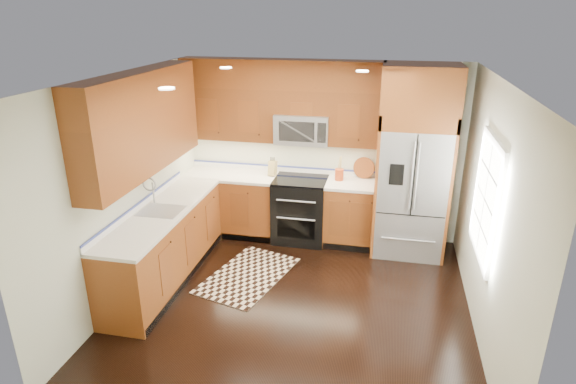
% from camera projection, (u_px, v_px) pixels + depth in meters
% --- Properties ---
extents(ground, '(4.00, 4.00, 0.00)m').
position_uv_depth(ground, '(295.00, 302.00, 5.68)').
color(ground, black).
rests_on(ground, ground).
extents(wall_back, '(4.00, 0.02, 2.60)m').
position_uv_depth(wall_back, '(322.00, 150.00, 7.04)').
color(wall_back, beige).
rests_on(wall_back, ground).
extents(wall_left, '(0.02, 4.00, 2.60)m').
position_uv_depth(wall_left, '(127.00, 187.00, 5.60)').
color(wall_left, beige).
rests_on(wall_left, ground).
extents(wall_right, '(0.02, 4.00, 2.60)m').
position_uv_depth(wall_right, '(490.00, 216.00, 4.83)').
color(wall_right, beige).
rests_on(wall_right, ground).
extents(window, '(0.04, 1.10, 1.30)m').
position_uv_depth(window, '(486.00, 199.00, 4.98)').
color(window, white).
rests_on(window, ground).
extents(base_cabinets, '(2.85, 3.00, 0.90)m').
position_uv_depth(base_cabinets, '(219.00, 227.00, 6.57)').
color(base_cabinets, brown).
rests_on(base_cabinets, ground).
extents(countertop, '(2.86, 3.01, 0.04)m').
position_uv_depth(countertop, '(230.00, 193.00, 6.48)').
color(countertop, white).
rests_on(countertop, base_cabinets).
extents(upper_cabinets, '(2.85, 3.00, 1.15)m').
position_uv_depth(upper_cabinets, '(224.00, 110.00, 6.17)').
color(upper_cabinets, brown).
rests_on(upper_cabinets, ground).
extents(range, '(0.76, 0.67, 0.95)m').
position_uv_depth(range, '(300.00, 210.00, 7.08)').
color(range, black).
rests_on(range, ground).
extents(microwave, '(0.76, 0.40, 0.42)m').
position_uv_depth(microwave, '(303.00, 129.00, 6.77)').
color(microwave, '#B2B2B7').
rests_on(microwave, ground).
extents(refrigerator, '(0.98, 0.75, 2.60)m').
position_uv_depth(refrigerator, '(414.00, 163.00, 6.45)').
color(refrigerator, '#B2B2B7').
rests_on(refrigerator, ground).
extents(sink_faucet, '(0.54, 0.44, 0.37)m').
position_uv_depth(sink_faucet, '(159.00, 206.00, 5.86)').
color(sink_faucet, '#B2B2B7').
rests_on(sink_faucet, countertop).
extents(rug, '(1.17, 1.56, 0.01)m').
position_uv_depth(rug, '(248.00, 275.00, 6.24)').
color(rug, black).
rests_on(rug, ground).
extents(knife_block, '(0.11, 0.15, 0.27)m').
position_uv_depth(knife_block, '(273.00, 168.00, 7.06)').
color(knife_block, '#A48D4F').
rests_on(knife_block, countertop).
extents(utensil_crock, '(0.12, 0.12, 0.35)m').
position_uv_depth(utensil_crock, '(339.00, 172.00, 6.86)').
color(utensil_crock, '#A93B14').
rests_on(utensil_crock, countertop).
extents(cutting_board, '(0.38, 0.38, 0.02)m').
position_uv_depth(cutting_board, '(363.00, 177.00, 6.99)').
color(cutting_board, brown).
rests_on(cutting_board, countertop).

